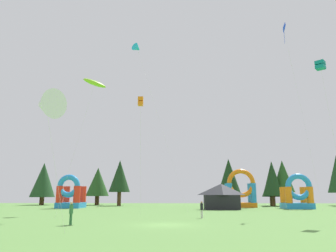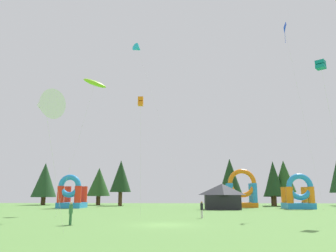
{
  "view_description": "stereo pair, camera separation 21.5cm",
  "coord_description": "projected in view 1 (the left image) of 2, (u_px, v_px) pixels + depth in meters",
  "views": [
    {
      "loc": [
        1.12,
        -28.01,
        2.53
      ],
      "look_at": [
        0.0,
        6.76,
        9.6
      ],
      "focal_mm": 35.45,
      "sensor_mm": 36.0,
      "label": 1
    },
    {
      "loc": [
        1.33,
        -28.0,
        2.53
      ],
      "look_at": [
        0.0,
        6.76,
        9.6
      ],
      "focal_mm": 35.45,
      "sensor_mm": 36.0,
      "label": 2
    }
  ],
  "objects": [
    {
      "name": "inflatable_blue_arch",
      "position": [
        70.0,
        196.0,
        58.2
      ],
      "size": [
        4.19,
        4.83,
        5.75
      ],
      "color": "#268CD8",
      "rests_on": "ground_plane"
    },
    {
      "name": "tree_row_2",
      "position": [
        98.0,
        182.0,
        73.26
      ],
      "size": [
        5.06,
        5.06,
        8.09
      ],
      "color": "#4C331E",
      "rests_on": "ground_plane"
    },
    {
      "name": "tree_row_6",
      "position": [
        271.0,
        185.0,
        69.37
      ],
      "size": [
        3.7,
        3.7,
        6.64
      ],
      "color": "#4C331E",
      "rests_on": "ground_plane"
    },
    {
      "name": "ground_plane",
      "position": [
        165.0,
        225.0,
        26.96
      ],
      "size": [
        120.0,
        120.0,
        0.0
      ],
      "primitive_type": "plane",
      "color": "#5B8C42"
    },
    {
      "name": "inflatable_red_slide",
      "position": [
        241.0,
        193.0,
        60.76
      ],
      "size": [
        5.31,
        3.6,
        6.9
      ],
      "color": "orange",
      "rests_on": "ground_plane"
    },
    {
      "name": "tree_row_3",
      "position": [
        120.0,
        176.0,
        69.56
      ],
      "size": [
        4.41,
        4.41,
        9.38
      ],
      "color": "#4C331E",
      "rests_on": "ground_plane"
    },
    {
      "name": "tree_row_5",
      "position": [
        272.0,
        179.0,
        67.52
      ],
      "size": [
        4.03,
        4.03,
        9.01
      ],
      "color": "#4C331E",
      "rests_on": "ground_plane"
    },
    {
      "name": "tree_row_7",
      "position": [
        283.0,
        176.0,
        68.26
      ],
      "size": [
        4.38,
        4.38,
        9.24
      ],
      "color": "#4C331E",
      "rests_on": "ground_plane"
    },
    {
      "name": "kite_orange_box",
      "position": [
        141.0,
        102.0,
        36.2
      ],
      "size": [
        0.58,
        2.51,
        12.87
      ],
      "color": "orange",
      "rests_on": "ground_plane"
    },
    {
      "name": "kite_blue_diamond",
      "position": [
        283.0,
        29.0,
        48.98
      ],
      "size": [
        5.48,
        4.93,
        27.17
      ],
      "color": "blue",
      "rests_on": "ground_plane"
    },
    {
      "name": "person_far_side",
      "position": [
        202.0,
        208.0,
        34.41
      ],
      "size": [
        0.41,
        0.41,
        1.72
      ],
      "rotation": [
        0.0,
        0.0,
        5.4
      ],
      "color": "silver",
      "rests_on": "ground_plane"
    },
    {
      "name": "kite_white_delta",
      "position": [
        46.0,
        104.0,
        21.24
      ],
      "size": [
        2.63,
        3.09,
        9.16
      ],
      "color": "white",
      "rests_on": "ground_plane"
    },
    {
      "name": "kite_teal_box",
      "position": [
        320.0,
        65.0,
        35.32
      ],
      "size": [
        3.96,
        4.76,
        16.37
      ],
      "color": "#0C7F7A",
      "rests_on": "ground_plane"
    },
    {
      "name": "kite_cyan_delta",
      "position": [
        137.0,
        48.0,
        57.01
      ],
      "size": [
        9.25,
        7.81,
        27.83
      ],
      "color": "#19B7CC",
      "rests_on": "ground_plane"
    },
    {
      "name": "kite_lime_parafoil",
      "position": [
        95.0,
        83.0,
        38.56
      ],
      "size": [
        4.38,
        3.26,
        15.74
      ],
      "color": "#8CD826",
      "rests_on": "ground_plane"
    },
    {
      "name": "tree_row_4",
      "position": [
        229.0,
        177.0,
        69.46
      ],
      "size": [
        4.87,
        4.87,
        9.7
      ],
      "color": "#4C331E",
      "rests_on": "ground_plane"
    },
    {
      "name": "inflatable_orange_dome",
      "position": [
        297.0,
        196.0,
        55.19
      ],
      "size": [
        4.57,
        4.0,
        5.76
      ],
      "color": "#268CD8",
      "rests_on": "ground_plane"
    },
    {
      "name": "tree_row_1",
      "position": [
        43.0,
        180.0,
        73.95
      ],
      "size": [
        5.42,
        5.42,
        9.27
      ],
      "color": "#4C331E",
      "rests_on": "ground_plane"
    },
    {
      "name": "festival_tent",
      "position": [
        221.0,
        197.0,
        52.64
      ],
      "size": [
        5.44,
        3.29,
        4.03
      ],
      "color": "black",
      "rests_on": "ground_plane"
    },
    {
      "name": "person_left_edge",
      "position": [
        71.0,
        211.0,
        27.13
      ],
      "size": [
        0.45,
        0.45,
        1.85
      ],
      "rotation": [
        0.0,
        0.0,
        5.52
      ],
      "color": "#33723F",
      "rests_on": "ground_plane"
    }
  ]
}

